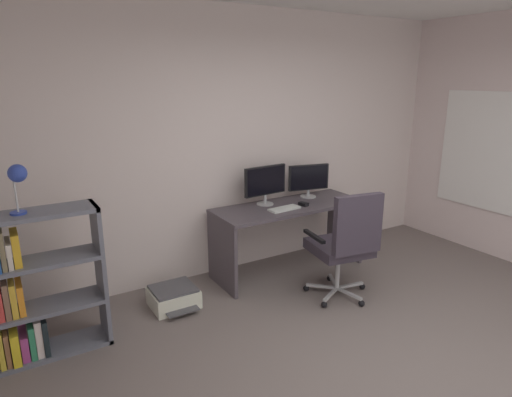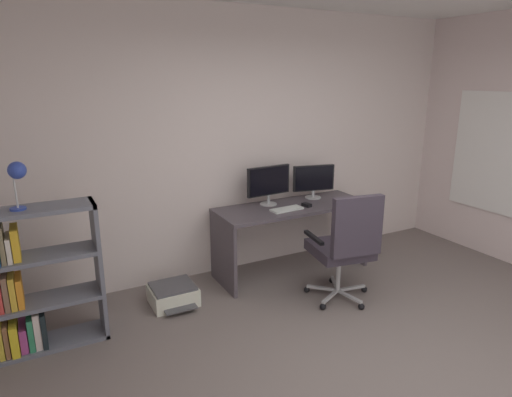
{
  "view_description": "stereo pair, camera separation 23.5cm",
  "coord_description": "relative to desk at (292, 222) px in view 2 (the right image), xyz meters",
  "views": [
    {
      "loc": [
        -2.26,
        -1.62,
        2.06
      ],
      "look_at": [
        -0.23,
        1.74,
        0.98
      ],
      "focal_mm": 30.86,
      "sensor_mm": 36.0,
      "label": 1
    },
    {
      "loc": [
        -2.06,
        -1.73,
        2.06
      ],
      "look_at": [
        -0.23,
        1.74,
        0.98
      ],
      "focal_mm": 30.86,
      "sensor_mm": 36.0,
      "label": 2
    }
  ],
  "objects": [
    {
      "name": "desk",
      "position": [
        0.0,
        0.0,
        0.0
      ],
      "size": [
        1.66,
        0.61,
        0.75
      ],
      "color": "#4D464D",
      "rests_on": "ground"
    },
    {
      "name": "computer_mouse",
      "position": [
        0.11,
        -0.1,
        0.2
      ],
      "size": [
        0.08,
        0.11,
        0.03
      ],
      "primitive_type": "cube",
      "rotation": [
        0.0,
        0.0,
        0.19
      ],
      "color": "black",
      "rests_on": "desk"
    },
    {
      "name": "monitor_main",
      "position": [
        -0.21,
        0.14,
        0.43
      ],
      "size": [
        0.51,
        0.18,
        0.42
      ],
      "color": "#B2B5B7",
      "rests_on": "desk"
    },
    {
      "name": "bookshelf",
      "position": [
        -2.54,
        -0.28,
        -0.03
      ],
      "size": [
        0.85,
        0.31,
        1.14
      ],
      "color": "slate",
      "rests_on": "ground"
    },
    {
      "name": "wall_back",
      "position": [
        -0.37,
        0.45,
        0.82
      ],
      "size": [
        5.38,
        0.1,
        2.76
      ],
      "primitive_type": "cube",
      "color": "silver",
      "rests_on": "ground"
    },
    {
      "name": "printer",
      "position": [
        -1.37,
        -0.1,
        -0.47
      ],
      "size": [
        0.42,
        0.46,
        0.19
      ],
      "color": "silver",
      "rests_on": "ground"
    },
    {
      "name": "ground_plane",
      "position": [
        -0.37,
        -2.04,
        -0.57
      ],
      "size": [
        5.38,
        4.87,
        0.02
      ],
      "primitive_type": "cube",
      "color": "slate",
      "rests_on": "ground"
    },
    {
      "name": "monitor_secondary",
      "position": [
        0.36,
        0.14,
        0.4
      ],
      "size": [
        0.47,
        0.18,
        0.37
      ],
      "color": "#B2B5B7",
      "rests_on": "desk"
    },
    {
      "name": "desk_lamp",
      "position": [
        -2.5,
        -0.28,
        0.83
      ],
      "size": [
        0.15,
        0.12,
        0.35
      ],
      "color": "#2E46AF",
      "rests_on": "bookshelf"
    },
    {
      "name": "office_chair",
      "position": [
        0.06,
        -0.82,
        0.03
      ],
      "size": [
        0.65,
        0.64,
        1.08
      ],
      "color": "#B7BABC",
      "rests_on": "ground"
    },
    {
      "name": "keyboard",
      "position": [
        -0.15,
        -0.12,
        0.2
      ],
      "size": [
        0.35,
        0.15,
        0.02
      ],
      "primitive_type": "cube",
      "rotation": [
        0.0,
        0.0,
        0.07
      ],
      "color": "silver",
      "rests_on": "desk"
    }
  ]
}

